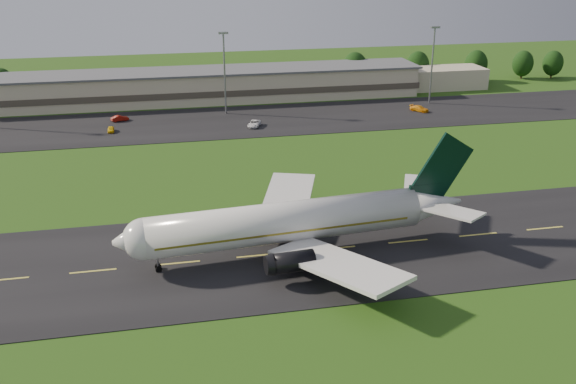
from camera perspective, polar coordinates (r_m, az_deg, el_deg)
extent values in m
plane|color=#284B12|center=(89.07, -2.67, -5.71)|extent=(360.00, 360.00, 0.00)
cube|color=black|center=(89.04, -2.67, -5.69)|extent=(220.00, 30.00, 0.10)
cube|color=black|center=(156.24, -7.01, 6.13)|extent=(260.00, 30.00, 0.10)
cylinder|color=white|center=(87.63, -0.22, -2.68)|extent=(38.34, 8.77, 5.60)
sphere|color=white|center=(84.72, -12.67, -4.12)|extent=(5.60, 5.60, 5.60)
cone|color=white|center=(84.65, -14.02, -4.26)|extent=(4.44, 5.69, 5.38)
cone|color=white|center=(95.96, 12.77, -1.05)|extent=(9.43, 6.22, 5.49)
cube|color=olive|center=(87.65, -0.54, -2.93)|extent=(35.35, 8.56, 0.28)
cube|color=black|center=(84.46, -13.11, -3.82)|extent=(2.25, 3.16, 0.65)
cube|color=white|center=(79.94, 4.46, -6.43)|extent=(15.28, 20.00, 2.20)
cube|color=white|center=(98.85, -0.09, -0.77)|extent=(12.85, 20.22, 2.20)
cube|color=white|center=(91.66, 14.31, -1.66)|extent=(7.97, 9.31, 0.91)
cube|color=white|center=(99.69, 11.44, 0.47)|extent=(7.02, 9.39, 0.91)
cube|color=black|center=(94.60, 12.06, -0.15)|extent=(5.03, 0.97, 3.00)
cube|color=black|center=(94.54, 13.57, 2.10)|extent=(9.44, 1.24, 10.55)
cylinder|color=black|center=(81.16, 0.37, -6.23)|extent=(5.81, 3.16, 2.70)
cylinder|color=black|center=(95.11, -2.46, -1.96)|extent=(5.81, 3.16, 2.70)
cube|color=beige|center=(178.63, -7.80, 9.30)|extent=(120.00, 15.00, 8.00)
cube|color=#4C4438|center=(178.79, -7.78, 9.05)|extent=(121.00, 15.40, 1.60)
cube|color=#595B60|center=(177.83, -7.86, 10.61)|extent=(122.00, 16.00, 0.50)
cube|color=beige|center=(198.25, 13.07, 9.84)|extent=(28.00, 11.00, 6.00)
cylinder|color=gray|center=(162.26, -5.65, 10.36)|extent=(0.44, 0.44, 20.00)
cube|color=gray|center=(160.68, -5.79, 13.89)|extent=(2.40, 1.20, 0.50)
cylinder|color=gray|center=(176.80, 12.67, 10.85)|extent=(0.44, 0.44, 20.00)
cube|color=gray|center=(175.35, 12.94, 14.09)|extent=(2.40, 1.20, 0.50)
cylinder|color=black|center=(192.35, -23.95, 7.75)|extent=(0.56, 0.56, 2.90)
ellipsoid|color=black|center=(191.66, -24.11, 8.78)|extent=(6.77, 6.77, 8.46)
cylinder|color=black|center=(190.14, -19.52, 8.15)|extent=(0.56, 0.56, 2.45)
ellipsoid|color=black|center=(189.54, -19.63, 9.03)|extent=(5.71, 5.71, 7.13)
cylinder|color=black|center=(196.65, 5.91, 9.77)|extent=(0.56, 0.56, 3.25)
ellipsoid|color=black|center=(195.91, 5.95, 10.90)|extent=(7.58, 7.58, 9.47)
cylinder|color=black|center=(205.02, 11.37, 9.91)|extent=(0.56, 0.56, 3.05)
ellipsoid|color=black|center=(204.35, 11.44, 10.93)|extent=(7.12, 7.12, 8.90)
cylinder|color=black|center=(212.21, 16.27, 9.85)|extent=(0.56, 0.56, 3.02)
ellipsoid|color=black|center=(211.57, 16.37, 10.83)|extent=(7.04, 7.04, 8.80)
cylinder|color=black|center=(220.79, 20.04, 9.81)|extent=(0.56, 0.56, 2.78)
ellipsoid|color=black|center=(220.22, 20.15, 10.68)|extent=(6.50, 6.50, 8.12)
cylinder|color=black|center=(225.41, 22.36, 9.71)|extent=(0.56, 0.56, 2.72)
ellipsoid|color=black|center=(224.86, 22.48, 10.53)|extent=(6.35, 6.35, 7.94)
imported|color=yellow|center=(152.47, -15.47, 5.39)|extent=(1.49, 3.59, 1.21)
imported|color=maroon|center=(161.47, -14.72, 6.35)|extent=(4.41, 2.70, 1.37)
imported|color=white|center=(151.59, -3.01, 6.09)|extent=(4.18, 5.73, 1.45)
imported|color=orange|center=(168.96, 11.60, 7.28)|extent=(4.69, 5.24, 1.46)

